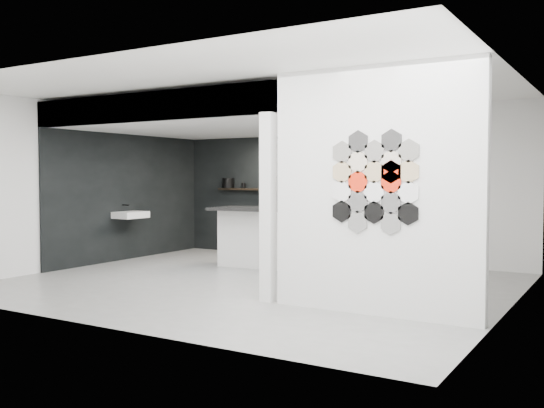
% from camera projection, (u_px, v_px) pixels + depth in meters
% --- Properties ---
extents(floor, '(7.00, 6.00, 0.01)m').
position_uv_depth(floor, '(256.00, 283.00, 8.86)').
color(floor, slate).
extents(partition_panel, '(2.45, 0.15, 2.80)m').
position_uv_depth(partition_panel, '(375.00, 191.00, 6.79)').
color(partition_panel, silver).
rests_on(partition_panel, floor).
extents(bay_clad_back, '(4.40, 0.04, 2.35)m').
position_uv_depth(bay_clad_back, '(281.00, 196.00, 12.01)').
color(bay_clad_back, black).
rests_on(bay_clad_back, floor).
extents(bay_clad_left, '(0.04, 4.00, 2.35)m').
position_uv_depth(bay_clad_left, '(129.00, 197.00, 11.44)').
color(bay_clad_left, black).
rests_on(bay_clad_left, floor).
extents(bulkhead, '(4.40, 4.00, 0.40)m').
position_uv_depth(bulkhead, '(222.00, 118.00, 10.26)').
color(bulkhead, silver).
rests_on(bulkhead, corner_column).
extents(corner_column, '(0.16, 0.16, 2.35)m').
position_uv_depth(corner_column, '(268.00, 207.00, 7.52)').
color(corner_column, silver).
rests_on(corner_column, floor).
extents(fascia_beam, '(4.40, 0.16, 0.40)m').
position_uv_depth(fascia_beam, '(144.00, 107.00, 8.62)').
color(fascia_beam, silver).
rests_on(fascia_beam, corner_column).
extents(wall_basin, '(0.40, 0.60, 0.12)m').
position_uv_depth(wall_basin, '(131.00, 215.00, 11.16)').
color(wall_basin, silver).
rests_on(wall_basin, bay_clad_left).
extents(display_shelf, '(3.00, 0.15, 0.04)m').
position_uv_depth(display_shelf, '(282.00, 190.00, 11.87)').
color(display_shelf, black).
rests_on(display_shelf, bay_clad_back).
extents(kitchen_island, '(2.01, 1.04, 1.56)m').
position_uv_depth(kitchen_island, '(270.00, 237.00, 10.39)').
color(kitchen_island, silver).
rests_on(kitchen_island, floor).
extents(stockpot, '(0.26, 0.26, 0.21)m').
position_uv_depth(stockpot, '(228.00, 183.00, 12.52)').
color(stockpot, black).
rests_on(stockpot, display_shelf).
extents(kettle, '(0.25, 0.25, 0.17)m').
position_uv_depth(kettle, '(328.00, 185.00, 11.35)').
color(kettle, black).
rests_on(kettle, display_shelf).
extents(glass_bowl, '(0.16, 0.16, 0.10)m').
position_uv_depth(glass_bowl, '(346.00, 187.00, 11.17)').
color(glass_bowl, gray).
rests_on(glass_bowl, display_shelf).
extents(glass_vase, '(0.11, 0.11, 0.13)m').
position_uv_depth(glass_vase, '(346.00, 186.00, 11.17)').
color(glass_vase, gray).
rests_on(glass_vase, display_shelf).
extents(bottle_dark, '(0.08, 0.08, 0.17)m').
position_uv_depth(bottle_dark, '(281.00, 184.00, 11.88)').
color(bottle_dark, black).
rests_on(bottle_dark, display_shelf).
extents(utensil_cup, '(0.09, 0.09, 0.11)m').
position_uv_depth(utensil_cup, '(244.00, 186.00, 12.33)').
color(utensil_cup, black).
rests_on(utensil_cup, display_shelf).
extents(hex_tile_cluster, '(1.04, 0.02, 1.16)m').
position_uv_depth(hex_tile_cluster, '(375.00, 182.00, 6.70)').
color(hex_tile_cluster, black).
rests_on(hex_tile_cluster, partition_panel).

